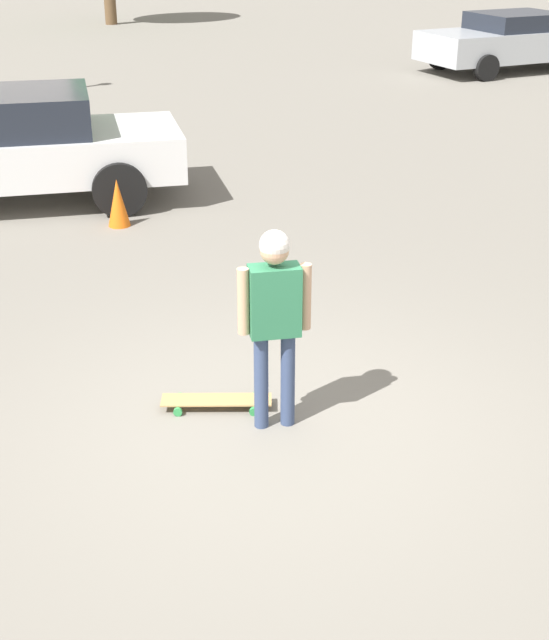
{
  "coord_description": "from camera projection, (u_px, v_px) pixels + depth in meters",
  "views": [
    {
      "loc": [
        4.64,
        3.81,
        3.67
      ],
      "look_at": [
        0.0,
        0.0,
        0.9
      ],
      "focal_mm": 50.0,
      "sensor_mm": 36.0,
      "label": 1
    }
  ],
  "objects": [
    {
      "name": "car_parked_far",
      "position": [
        512.0,
        40.0,
        22.04
      ],
      "size": [
        4.91,
        3.67,
        1.4
      ],
      "rotation": [
        0.0,
        0.0,
        -0.45
      ],
      "color": "#ADB2B7",
      "rests_on": "ground_plane"
    },
    {
      "name": "person",
      "position": [
        274.0,
        306.0,
        6.56
      ],
      "size": [
        0.45,
        0.39,
        1.6
      ],
      "rotation": [
        0.0,
        0.0,
        2.45
      ],
      "color": "#38476B",
      "rests_on": "ground_plane"
    },
    {
      "name": "ground_plane",
      "position": [
        274.0,
        424.0,
        6.98
      ],
      "size": [
        220.0,
        220.0,
        0.0
      ],
      "primitive_type": "plane",
      "color": "gray"
    },
    {
      "name": "traffic_cone",
      "position": [
        118.0,
        203.0,
        11.25
      ],
      "size": [
        0.28,
        0.28,
        0.61
      ],
      "color": "orange",
      "rests_on": "ground_plane"
    },
    {
      "name": "car_parked_near",
      "position": [
        4.0,
        146.0,
        11.95
      ],
      "size": [
        4.89,
        4.36,
        1.5
      ],
      "rotation": [
        0.0,
        0.0,
        -0.66
      ],
      "color": "silver",
      "rests_on": "ground_plane"
    },
    {
      "name": "skateboard",
      "position": [
        216.0,
        401.0,
        7.18
      ],
      "size": [
        0.73,
        0.82,
        0.08
      ],
      "rotation": [
        0.0,
        0.0,
        -0.87
      ],
      "color": "tan",
      "rests_on": "ground_plane"
    }
  ]
}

